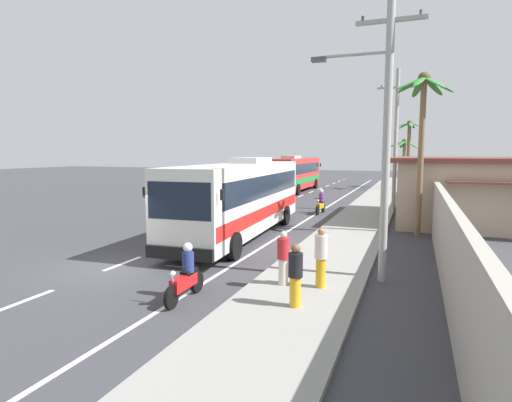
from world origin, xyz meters
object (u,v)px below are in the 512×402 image
Objects in this scene: motorcycle_beside_bus at (321,204)px; utility_pole_mid at (396,138)px; pedestrian_near_kerb at (283,257)px; pedestrian_far_walk at (321,256)px; palm_nearest at (404,153)px; motorcycle_trailing at (186,277)px; palm_third at (409,145)px; pedestrian_midwalk at (295,274)px; coach_bus_foreground at (241,196)px; utility_pole_nearest at (384,127)px; coach_bus_far_lane at (295,173)px; palm_second at (422,118)px.

motorcycle_beside_bus is 0.21× the size of utility_pole_mid.
pedestrian_near_kerb is 0.91× the size of pedestrian_far_walk.
motorcycle_trailing is at bearing -96.25° from palm_nearest.
palm_third is at bearing 69.85° from pedestrian_far_walk.
palm_nearest reaches higher than pedestrian_midwalk.
pedestrian_near_kerb is 1.08m from pedestrian_far_walk.
coach_bus_foreground is 8.85m from motorcycle_beside_bus.
motorcycle_trailing is 1.25× the size of pedestrian_near_kerb.
utility_pole_nearest reaches higher than pedestrian_midwalk.
coach_bus_far_lane is at bearing 99.29° from coach_bus_foreground.
motorcycle_trailing is 0.22× the size of utility_pole_nearest.
motorcycle_beside_bus is at bearing -100.84° from palm_nearest.
motorcycle_trailing is 13.77m from palm_second.
utility_pole_mid reaches higher than motorcycle_trailing.
coach_bus_far_lane is at bearing 51.83° from pedestrian_midwalk.
pedestrian_far_walk is at bearing -51.74° from coach_bus_foreground.
motorcycle_trailing is 2.83m from pedestrian_near_kerb.
utility_pole_nearest is 36.22m from palm_nearest.
coach_bus_foreground is 13.03m from utility_pole_mid.
palm_third is (2.68, 34.65, 3.70)m from pedestrian_near_kerb.
palm_nearest is (1.09, 37.87, 2.79)m from pedestrian_far_walk.
pedestrian_far_walk is at bearing 50.50° from pedestrian_near_kerb.
palm_third is (6.83, 27.89, 2.73)m from coach_bus_foreground.
utility_pole_mid reaches higher than pedestrian_near_kerb.
palm_second is at bearing 22.06° from pedestrian_midwalk.
palm_second is (5.84, -5.57, 4.89)m from motorcycle_beside_bus.
palm_second is (1.11, 7.91, 0.82)m from utility_pole_nearest.
coach_bus_foreground is 6.35× the size of motorcycle_trailing.
utility_pole_nearest reaches higher than pedestrian_far_walk.
palm_third is (1.88, 36.22, 3.69)m from pedestrian_midwalk.
coach_bus_far_lane is 32.24m from pedestrian_midwalk.
utility_pole_mid reaches higher than palm_second.
motorcycle_beside_bus is 17.04m from motorcycle_trailing.
motorcycle_beside_bus is at bearing 109.31° from utility_pole_nearest.
coach_bus_far_lane is 15.71m from utility_pole_mid.
palm_third is at bearing 75.89° from motorcycle_beside_bus.
pedestrian_midwalk is at bearing 3.50° from motorcycle_trailing.
pedestrian_near_kerb is (4.16, -6.76, -0.97)m from coach_bus_foreground.
coach_bus_foreground reaches higher than coach_bus_far_lane.
coach_bus_far_lane is 6.06× the size of motorcycle_trailing.
palm_second is at bearing -59.76° from coach_bus_far_lane.
pedestrian_far_walk is at bearing -131.45° from utility_pole_nearest.
utility_pole_mid is at bearing 29.66° from motorcycle_beside_bus.
palm_nearest is at bearing 34.26° from pedestrian_midwalk.
motorcycle_beside_bus is 0.26× the size of palm_second.
palm_nearest is 28.38m from palm_second.
palm_nearest is at bearing 83.75° from motorcycle_trailing.
pedestrian_near_kerb is (7.88, -29.47, -0.92)m from coach_bus_far_lane.
pedestrian_midwalk is at bearing -79.94° from motorcycle_beside_bus.
coach_bus_foreground is at bearing -80.71° from coach_bus_far_lane.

